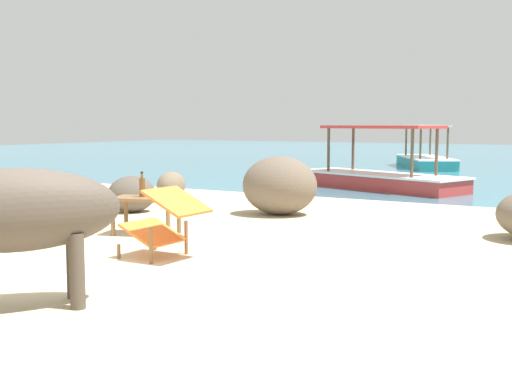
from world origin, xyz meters
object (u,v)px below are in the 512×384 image
object	(u,v)px
boat_red	(380,175)
deck_chair_far	(165,219)
bottle	(142,187)
low_bench_table	(146,203)
boat_teal	(425,158)
cow	(5,212)

from	to	relation	value
boat_red	deck_chair_far	bearing A→B (deg)	114.42
bottle	boat_red	distance (m)	6.75
bottle	deck_chair_far	bearing A→B (deg)	-41.64
low_bench_table	boat_teal	xyz separation A→B (m)	(-0.41, 13.66, -0.12)
bottle	boat_teal	xyz separation A→B (m)	(-0.35, 13.66, -0.31)
cow	low_bench_table	distance (m)	3.11
boat_red	low_bench_table	bearing A→B (deg)	106.23
cow	boat_teal	bearing A→B (deg)	-134.83
bottle	deck_chair_far	world-z (taller)	bottle
boat_red	bottle	bearing A→B (deg)	105.74
low_bench_table	bottle	xyz separation A→B (m)	(-0.06, 0.00, 0.19)
deck_chair_far	boat_red	distance (m)	7.70
cow	low_bench_table	xyz separation A→B (m)	(-1.14, 2.87, -0.32)
cow	deck_chair_far	size ratio (longest dim) A/B	2.09
low_bench_table	boat_teal	bearing A→B (deg)	74.91
bottle	deck_chair_far	size ratio (longest dim) A/B	0.37
boat_teal	deck_chair_far	bearing A→B (deg)	158.03
deck_chair_far	boat_red	bearing A→B (deg)	-83.65
low_bench_table	bottle	size ratio (longest dim) A/B	2.89
low_bench_table	bottle	bearing A→B (deg)	160.58
boat_teal	cow	bearing A→B (deg)	157.78
bottle	boat_red	bearing A→B (deg)	85.00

